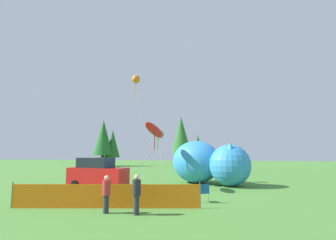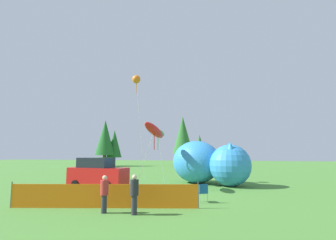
# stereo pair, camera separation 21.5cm
# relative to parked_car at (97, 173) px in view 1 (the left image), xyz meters

# --- Properties ---
(ground_plane) EXTENTS (120.00, 120.00, 0.00)m
(ground_plane) POSITION_rel_parked_car_xyz_m (4.86, -3.16, -1.04)
(ground_plane) COLOR #477F33
(parked_car) EXTENTS (4.48, 2.31, 2.14)m
(parked_car) POSITION_rel_parked_car_xyz_m (0.00, 0.00, 0.00)
(parked_car) COLOR red
(parked_car) RESTS_ON ground
(folding_chair) EXTENTS (0.69, 0.69, 0.93)m
(folding_chair) POSITION_rel_parked_car_xyz_m (7.69, -4.27, -0.48)
(folding_chair) COLOR #1959A5
(folding_chair) RESTS_ON ground
(inflatable_cat) EXTENTS (6.89, 5.84, 3.46)m
(inflatable_cat) POSITION_rel_parked_car_xyz_m (7.79, 3.38, 0.56)
(inflatable_cat) COLOR #338CD8
(inflatable_cat) RESTS_ON ground
(safety_fence) EXTENTS (8.64, 1.36, 1.19)m
(safety_fence) POSITION_rel_parked_car_xyz_m (3.26, -6.37, -0.50)
(safety_fence) COLOR orange
(safety_fence) RESTS_ON ground
(spectator_in_yellow_shirt) EXTENTS (0.35, 0.35, 1.63)m
(spectator_in_yellow_shirt) POSITION_rel_parked_car_xyz_m (5.01, -7.36, -0.15)
(spectator_in_yellow_shirt) COLOR #2D2D38
(spectator_in_yellow_shirt) RESTS_ON ground
(spectator_in_white_shirt) EXTENTS (0.34, 0.34, 1.57)m
(spectator_in_white_shirt) POSITION_rel_parked_car_xyz_m (3.66, -7.29, -0.18)
(spectator_in_white_shirt) COLOR #2D2D38
(spectator_in_white_shirt) RESTS_ON ground
(kite_orange_flower) EXTENTS (0.81, 1.85, 9.22)m
(kite_orange_flower) POSITION_rel_parked_car_xyz_m (1.78, 3.41, 7.75)
(kite_orange_flower) COLOR silver
(kite_orange_flower) RESTS_ON ground
(kite_red_lizard) EXTENTS (2.49, 3.68, 4.68)m
(kite_red_lizard) POSITION_rel_parked_car_xyz_m (4.37, -0.85, 2.96)
(kite_red_lizard) COLOR silver
(kite_red_lizard) RESTS_ON ground
(kite_green_fish) EXTENTS (1.23, 1.93, 4.46)m
(kite_green_fish) POSITION_rel_parked_car_xyz_m (4.05, 1.90, 2.96)
(kite_green_fish) COLOR silver
(kite_green_fish) RESTS_ON ground
(horizon_tree_east) EXTENTS (3.40, 3.40, 8.11)m
(horizon_tree_east) POSITION_rel_parked_car_xyz_m (-10.53, 25.70, 3.94)
(horizon_tree_east) COLOR brown
(horizon_tree_east) RESTS_ON ground
(horizon_tree_west) EXTENTS (3.82, 3.82, 9.11)m
(horizon_tree_west) POSITION_rel_parked_car_xyz_m (2.76, 30.62, 4.56)
(horizon_tree_west) COLOR brown
(horizon_tree_west) RESTS_ON ground
(horizon_tree_mid) EXTENTS (2.48, 2.48, 5.91)m
(horizon_tree_mid) POSITION_rel_parked_car_xyz_m (5.65, 34.85, 2.60)
(horizon_tree_mid) COLOR brown
(horizon_tree_mid) RESTS_ON ground
(horizon_tree_northeast) EXTENTS (2.69, 2.69, 6.41)m
(horizon_tree_northeast) POSITION_rel_parked_car_xyz_m (-9.29, 27.04, 2.90)
(horizon_tree_northeast) COLOR brown
(horizon_tree_northeast) RESTS_ON ground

